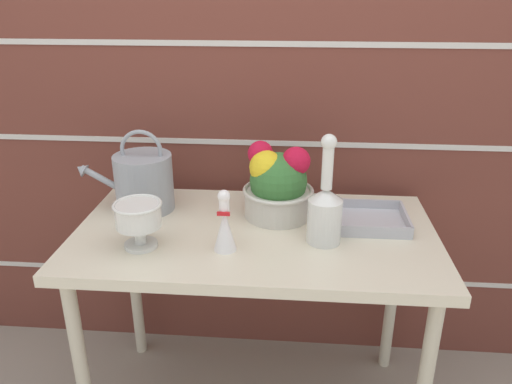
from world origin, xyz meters
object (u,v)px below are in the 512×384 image
at_px(watering_can, 143,181).
at_px(glass_decanter, 325,209).
at_px(crystal_pedestal_bowl, 138,218).
at_px(flower_planter, 277,185).
at_px(wire_tray, 369,220).
at_px(figurine_vase, 225,226).

relative_size(watering_can, glass_decanter, 1.01).
height_order(crystal_pedestal_bowl, flower_planter, flower_planter).
bearing_deg(wire_tray, glass_decanter, -138.63).
bearing_deg(flower_planter, glass_decanter, -49.10).
xyz_separation_m(watering_can, crystal_pedestal_bowl, (0.07, -0.27, -0.01)).
bearing_deg(flower_planter, figurine_vase, -119.78).
xyz_separation_m(glass_decanter, wire_tray, (0.16, 0.14, -0.10)).
height_order(crystal_pedestal_bowl, wire_tray, crystal_pedestal_bowl).
xyz_separation_m(flower_planter, figurine_vase, (-0.14, -0.25, -0.03)).
height_order(flower_planter, glass_decanter, glass_decanter).
bearing_deg(watering_can, crystal_pedestal_bowl, -76.36).
xyz_separation_m(flower_planter, glass_decanter, (0.15, -0.17, -0.00)).
distance_m(crystal_pedestal_bowl, figurine_vase, 0.26).
bearing_deg(glass_decanter, wire_tray, 41.37).
distance_m(figurine_vase, wire_tray, 0.50).
bearing_deg(flower_planter, wire_tray, -6.69).
xyz_separation_m(crystal_pedestal_bowl, glass_decanter, (0.55, 0.08, 0.01)).
distance_m(crystal_pedestal_bowl, flower_planter, 0.47).
bearing_deg(crystal_pedestal_bowl, glass_decanter, 8.21).
bearing_deg(crystal_pedestal_bowl, figurine_vase, 0.88).
bearing_deg(figurine_vase, watering_can, 140.17).
distance_m(flower_planter, figurine_vase, 0.29).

